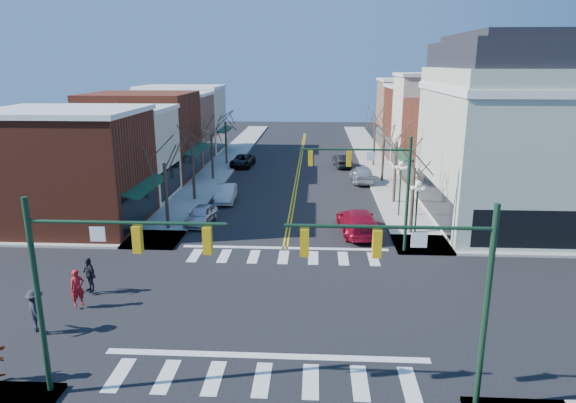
# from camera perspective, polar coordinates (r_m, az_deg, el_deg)

# --- Properties ---
(ground) EXTENTS (160.00, 160.00, 0.00)m
(ground) POSITION_cam_1_polar(r_m,az_deg,el_deg) (25.44, -1.42, -11.30)
(ground) COLOR black
(ground) RESTS_ON ground
(sidewalk_left) EXTENTS (3.50, 70.00, 0.15)m
(sidewalk_left) POSITION_cam_1_polar(r_m,az_deg,el_deg) (45.42, -10.47, 0.54)
(sidewalk_left) COLOR #9E9B93
(sidewalk_left) RESTS_ON ground
(sidewalk_right) EXTENTS (3.50, 70.00, 0.15)m
(sidewalk_right) POSITION_cam_1_polar(r_m,az_deg,el_deg) (44.70, 11.90, 0.23)
(sidewalk_right) COLOR #9E9B93
(sidewalk_right) RESTS_ON ground
(bldg_left_brick_a) EXTENTS (10.00, 8.50, 8.00)m
(bldg_left_brick_a) POSITION_cam_1_polar(r_m,az_deg,el_deg) (39.28, -23.20, 3.16)
(bldg_left_brick_a) COLOR maroon
(bldg_left_brick_a) RESTS_ON ground
(bldg_left_stucco_a) EXTENTS (10.00, 7.00, 7.50)m
(bldg_left_stucco_a) POSITION_cam_1_polar(r_m,az_deg,el_deg) (46.27, -19.02, 4.89)
(bldg_left_stucco_a) COLOR beige
(bldg_left_stucco_a) RESTS_ON ground
(bldg_left_brick_b) EXTENTS (10.00, 9.00, 8.50)m
(bldg_left_brick_b) POSITION_cam_1_polar(r_m,az_deg,el_deg) (53.60, -15.91, 6.98)
(bldg_left_brick_b) COLOR maroon
(bldg_left_brick_b) RESTS_ON ground
(bldg_left_tan) EXTENTS (10.00, 7.50, 7.80)m
(bldg_left_tan) POSITION_cam_1_polar(r_m,az_deg,el_deg) (61.43, -13.42, 7.79)
(bldg_left_tan) COLOR #A27359
(bldg_left_tan) RESTS_ON ground
(bldg_left_stucco_b) EXTENTS (10.00, 8.00, 8.20)m
(bldg_left_stucco_b) POSITION_cam_1_polar(r_m,az_deg,el_deg) (68.83, -11.62, 8.81)
(bldg_left_stucco_b) COLOR beige
(bldg_left_stucco_b) RESTS_ON ground
(bldg_right_brick_a) EXTENTS (10.00, 8.50, 8.00)m
(bldg_right_brick_a) POSITION_cam_1_polar(r_m,az_deg,el_deg) (50.87, 18.77, 6.06)
(bldg_right_brick_a) COLOR maroon
(bldg_right_brick_a) RESTS_ON ground
(bldg_right_stucco) EXTENTS (10.00, 7.00, 10.00)m
(bldg_right_stucco) POSITION_cam_1_polar(r_m,az_deg,el_deg) (58.18, 16.86, 8.26)
(bldg_right_stucco) COLOR beige
(bldg_right_stucco) RESTS_ON ground
(bldg_right_brick_b) EXTENTS (10.00, 8.00, 8.50)m
(bldg_right_brick_b) POSITION_cam_1_polar(r_m,az_deg,el_deg) (65.53, 15.31, 8.41)
(bldg_right_brick_b) COLOR maroon
(bldg_right_brick_b) RESTS_ON ground
(bldg_right_tan) EXTENTS (10.00, 8.00, 9.00)m
(bldg_right_tan) POSITION_cam_1_polar(r_m,az_deg,el_deg) (73.31, 14.04, 9.35)
(bldg_right_tan) COLOR #A27359
(bldg_right_tan) RESTS_ON ground
(victorian_corner) EXTENTS (12.25, 14.25, 13.30)m
(victorian_corner) POSITION_cam_1_polar(r_m,az_deg,el_deg) (40.25, 24.64, 7.12)
(victorian_corner) COLOR #ACBBA2
(victorian_corner) RESTS_ON ground
(traffic_mast_near_left) EXTENTS (6.60, 0.28, 7.20)m
(traffic_mast_near_left) POSITION_cam_1_polar(r_m,az_deg,el_deg) (18.25, -21.25, -7.20)
(traffic_mast_near_left) COLOR #14331E
(traffic_mast_near_left) RESTS_ON ground
(traffic_mast_near_right) EXTENTS (6.60, 0.28, 7.20)m
(traffic_mast_near_right) POSITION_cam_1_polar(r_m,az_deg,el_deg) (17.07, 15.48, -8.24)
(traffic_mast_near_right) COLOR #14331E
(traffic_mast_near_right) RESTS_ON ground
(traffic_mast_far_right) EXTENTS (6.60, 0.28, 7.20)m
(traffic_mast_far_right) POSITION_cam_1_polar(r_m,az_deg,el_deg) (31.04, 9.89, 2.61)
(traffic_mast_far_right) COLOR #14331E
(traffic_mast_far_right) RESTS_ON ground
(lamppost_corner) EXTENTS (0.36, 0.36, 4.33)m
(lamppost_corner) POSITION_cam_1_polar(r_m,az_deg,el_deg) (32.92, 14.13, -0.05)
(lamppost_corner) COLOR #14331E
(lamppost_corner) RESTS_ON ground
(lamppost_midblock) EXTENTS (0.36, 0.36, 4.33)m
(lamppost_midblock) POSITION_cam_1_polar(r_m,az_deg,el_deg) (39.14, 12.40, 2.44)
(lamppost_midblock) COLOR #14331E
(lamppost_midblock) RESTS_ON ground
(tree_left_a) EXTENTS (0.24, 0.24, 4.76)m
(tree_left_a) POSITION_cam_1_polar(r_m,az_deg,el_deg) (36.35, -13.36, 0.48)
(tree_left_a) COLOR #382B21
(tree_left_a) RESTS_ON ground
(tree_left_b) EXTENTS (0.24, 0.24, 5.04)m
(tree_left_b) POSITION_cam_1_polar(r_m,az_deg,el_deg) (43.85, -10.48, 3.30)
(tree_left_b) COLOR #382B21
(tree_left_b) RESTS_ON ground
(tree_left_c) EXTENTS (0.24, 0.24, 4.55)m
(tree_left_c) POSITION_cam_1_polar(r_m,az_deg,el_deg) (51.56, -8.42, 4.86)
(tree_left_c) COLOR #382B21
(tree_left_c) RESTS_ON ground
(tree_left_d) EXTENTS (0.24, 0.24, 4.90)m
(tree_left_d) POSITION_cam_1_polar(r_m,az_deg,el_deg) (59.28, -6.90, 6.42)
(tree_left_d) COLOR #382B21
(tree_left_d) RESTS_ON ground
(tree_right_a) EXTENTS (0.24, 0.24, 4.62)m
(tree_right_a) POSITION_cam_1_polar(r_m,az_deg,el_deg) (35.50, 13.64, -0.01)
(tree_right_a) COLOR #382B21
(tree_right_a) RESTS_ON ground
(tree_right_b) EXTENTS (0.24, 0.24, 5.18)m
(tree_right_b) POSITION_cam_1_polar(r_m,az_deg,el_deg) (43.11, 11.82, 3.12)
(tree_right_b) COLOR #382B21
(tree_right_b) RESTS_ON ground
(tree_right_c) EXTENTS (0.24, 0.24, 4.83)m
(tree_right_c) POSITION_cam_1_polar(r_m,az_deg,el_deg) (50.92, 10.51, 4.81)
(tree_right_c) COLOR #382B21
(tree_right_c) RESTS_ON ground
(tree_right_d) EXTENTS (0.24, 0.24, 4.97)m
(tree_right_d) POSITION_cam_1_polar(r_m,az_deg,el_deg) (58.74, 9.56, 6.27)
(tree_right_d) COLOR #382B21
(tree_right_d) RESTS_ON ground
(car_left_near) EXTENTS (2.05, 4.11, 1.35)m
(car_left_near) POSITION_cam_1_polar(r_m,az_deg,el_deg) (37.72, -9.65, -1.48)
(car_left_near) COLOR silver
(car_left_near) RESTS_ON ground
(car_left_mid) EXTENTS (1.71, 4.37, 1.42)m
(car_left_mid) POSITION_cam_1_polar(r_m,az_deg,el_deg) (43.51, -6.93, 0.90)
(car_left_mid) COLOR silver
(car_left_mid) RESTS_ON ground
(car_left_far) EXTENTS (2.53, 4.97, 1.34)m
(car_left_far) POSITION_cam_1_polar(r_m,az_deg,el_deg) (58.30, -5.07, 4.55)
(car_left_far) COLOR black
(car_left_far) RESTS_ON ground
(car_right_near) EXTENTS (2.95, 6.02, 1.69)m
(car_right_near) POSITION_cam_1_polar(r_m,az_deg,el_deg) (35.43, 7.76, -2.22)
(car_right_near) COLOR maroon
(car_right_near) RESTS_ON ground
(car_right_mid) EXTENTS (2.22, 5.04, 1.69)m
(car_right_mid) POSITION_cam_1_polar(r_m,az_deg,el_deg) (50.66, 8.23, 3.04)
(car_right_mid) COLOR #B8B9BD
(car_right_mid) RESTS_ON ground
(car_right_far) EXTENTS (2.12, 4.55, 1.44)m
(car_right_far) POSITION_cam_1_polar(r_m,az_deg,el_deg) (57.99, 6.01, 4.52)
(car_right_far) COLOR black
(car_right_far) RESTS_ON ground
(pedestrian_red_a) EXTENTS (0.77, 0.75, 1.79)m
(pedestrian_red_a) POSITION_cam_1_polar(r_m,az_deg,el_deg) (26.53, -22.35, -8.87)
(pedestrian_red_a) COLOR #B21318
(pedestrian_red_a) RESTS_ON sidewalk_left
(pedestrian_dark_a) EXTENTS (1.10, 0.97, 1.79)m
(pedestrian_dark_a) POSITION_cam_1_polar(r_m,az_deg,el_deg) (27.89, -21.21, -7.58)
(pedestrian_dark_a) COLOR black
(pedestrian_dark_a) RESTS_ON sidewalk_left
(pedestrian_dark_b) EXTENTS (1.34, 1.41, 1.92)m
(pedestrian_dark_b) POSITION_cam_1_polar(r_m,az_deg,el_deg) (24.86, -26.22, -10.79)
(pedestrian_dark_b) COLOR black
(pedestrian_dark_b) RESTS_ON sidewalk_left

